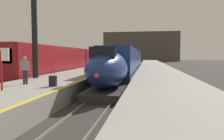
% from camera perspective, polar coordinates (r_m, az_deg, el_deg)
% --- Properties ---
extents(platform_left, '(4.80, 110.00, 1.05)m').
position_cam_1_polar(platform_left, '(27.50, -5.18, -0.87)').
color(platform_left, gray).
rests_on(platform_left, ground).
extents(platform_right, '(4.80, 110.00, 1.05)m').
position_cam_1_polar(platform_right, '(26.69, 11.94, -1.09)').
color(platform_right, gray).
rests_on(platform_right, ground).
extents(platform_left_safety_stripe, '(0.20, 107.80, 0.01)m').
position_cam_1_polar(platform_left_safety_stripe, '(26.99, -0.48, 0.18)').
color(platform_left_safety_stripe, yellow).
rests_on(platform_left_safety_stripe, platform_left).
extents(rail_main_left, '(0.08, 110.00, 0.12)m').
position_cam_1_polar(rail_main_left, '(29.64, 2.35, -1.42)').
color(rail_main_left, slate).
rests_on(rail_main_left, ground).
extents(rail_main_right, '(0.08, 110.00, 0.12)m').
position_cam_1_polar(rail_main_right, '(29.50, 5.24, -1.46)').
color(rail_main_right, slate).
rests_on(rail_main_right, ground).
extents(rail_secondary_left, '(0.08, 110.00, 0.12)m').
position_cam_1_polar(rail_secondary_left, '(31.62, -12.40, -1.17)').
color(rail_secondary_left, slate).
rests_on(rail_secondary_left, ground).
extents(rail_secondary_right, '(0.08, 110.00, 0.12)m').
position_cam_1_polar(rail_secondary_right, '(31.10, -9.82, -1.22)').
color(rail_secondary_right, slate).
rests_on(rail_secondary_right, ground).
extents(highspeed_train_main, '(2.92, 37.96, 3.60)m').
position_cam_1_polar(highspeed_train_main, '(30.17, 3.93, 2.22)').
color(highspeed_train_main, navy).
rests_on(highspeed_train_main, ground).
extents(regional_train_adjacent, '(2.85, 36.60, 3.80)m').
position_cam_1_polar(regional_train_adjacent, '(34.26, -9.32, 2.72)').
color(regional_train_adjacent, maroon).
rests_on(regional_train_adjacent, ground).
extents(station_column_mid, '(4.00, 0.68, 8.54)m').
position_cam_1_polar(station_column_mid, '(18.25, -19.91, 14.49)').
color(station_column_mid, black).
rests_on(station_column_mid, platform_left).
extents(passenger_near_edge, '(0.37, 0.51, 1.69)m').
position_cam_1_polar(passenger_near_edge, '(14.03, -22.02, 0.49)').
color(passenger_near_edge, '#23232D').
rests_on(passenger_near_edge, platform_left).
extents(rolling_suitcase, '(0.40, 0.22, 0.98)m').
position_cam_1_polar(rolling_suitcase, '(12.63, -15.37, -2.83)').
color(rolling_suitcase, black).
rests_on(rolling_suitcase, platform_left).
extents(departure_info_board, '(0.90, 0.10, 2.12)m').
position_cam_1_polar(departure_info_board, '(12.07, -27.31, 2.29)').
color(departure_info_board, maroon).
rests_on(departure_info_board, platform_left).
extents(terminus_back_wall, '(36.00, 2.00, 14.00)m').
position_cam_1_polar(terminus_back_wall, '(103.93, 7.62, 6.17)').
color(terminus_back_wall, '#4C4742').
rests_on(terminus_back_wall, ground).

